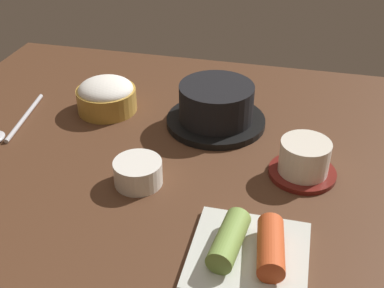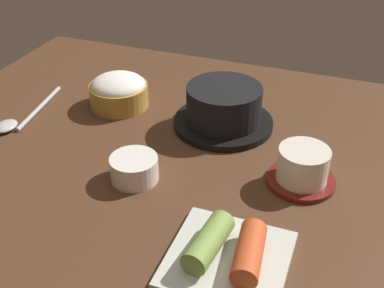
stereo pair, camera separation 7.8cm
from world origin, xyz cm
name	(u,v)px [view 2 (the right image)]	position (x,y,z in cm)	size (l,w,h in cm)	color
dining_table	(185,156)	(0.00, 0.00, 1.00)	(100.00, 76.00, 2.00)	#4C2D1C
stone_pot	(224,108)	(3.52, 10.01, 5.67)	(17.88, 17.88, 7.69)	black
rice_bowl	(119,91)	(-17.55, 10.28, 5.12)	(11.16, 11.16, 6.32)	#B78C38
tea_cup_with_saucer	(302,168)	(19.60, -2.01, 4.84)	(10.45, 10.45, 5.97)	maroon
banchan_cup_center	(134,168)	(-4.43, -9.88, 4.03)	(7.35, 7.35, 3.81)	white
kimchi_plate	(228,254)	(14.02, -21.45, 3.54)	(14.67, 14.67, 4.34)	silver
spoon	(18,120)	(-31.93, -2.07, 2.61)	(4.57, 19.10, 1.35)	#B7B7BC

